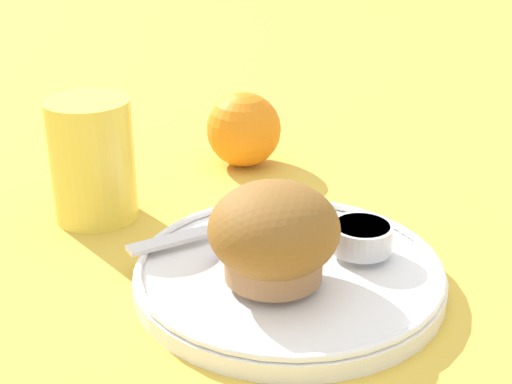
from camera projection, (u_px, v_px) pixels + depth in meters
ground_plane at (289, 284)px, 0.55m from camera, size 3.00×3.00×0.00m
plate at (287, 271)px, 0.55m from camera, size 0.24×0.24×0.02m
muffin at (274, 235)px, 0.51m from camera, size 0.09×0.09×0.07m
cream_ramekin at (362, 236)px, 0.55m from camera, size 0.05×0.05×0.02m
berry_pair at (230, 243)px, 0.55m from camera, size 0.03×0.02×0.02m
butter_knife at (230, 225)px, 0.59m from camera, size 0.18×0.03×0.00m
orange_fruit at (244, 129)px, 0.75m from camera, size 0.08×0.08×0.08m
juice_glass at (92, 160)px, 0.63m from camera, size 0.08×0.08×0.11m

